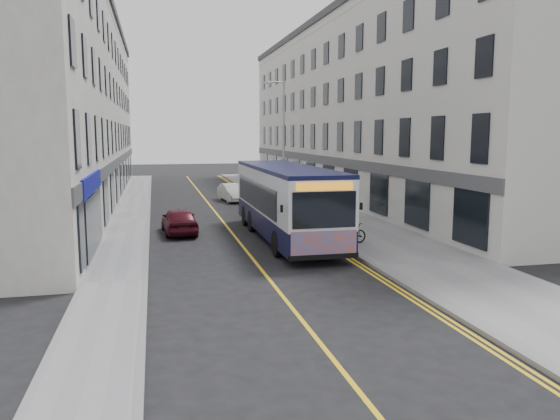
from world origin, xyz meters
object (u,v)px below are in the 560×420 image
streetlamp (282,140)px  pedestrian_far (309,194)px  pedestrian_near (328,193)px  city_bus (286,200)px  bicycle (349,234)px  car_maroon (179,220)px  car_white (232,193)px

streetlamp → pedestrian_far: size_ratio=4.59×
pedestrian_near → pedestrian_far: bearing=-138.3°
city_bus → bicycle: 3.42m
pedestrian_far → streetlamp: bearing=161.4°
bicycle → car_maroon: car_maroon is taller
city_bus → bicycle: city_bus is taller
pedestrian_near → pedestrian_far: 1.60m
car_white → car_maroon: 12.86m
streetlamp → car_white: size_ratio=2.11×
car_white → city_bus: bearing=-96.3°
pedestrian_far → car_white: 6.91m
bicycle → pedestrian_near: pedestrian_near is taller
car_maroon → car_white: bearing=-112.8°
streetlamp → pedestrian_far: (1.70, -0.06, -3.39)m
city_bus → bicycle: bearing=-46.2°
pedestrian_near → pedestrian_far: pedestrian_near is taller
car_maroon → streetlamp: bearing=-138.5°
bicycle → pedestrian_far: (1.47, 11.31, 0.42)m
streetlamp → car_white: streetlamp is taller
city_bus → car_white: bearing=91.6°
pedestrian_near → car_maroon: bearing=-123.9°
car_white → car_maroon: bearing=-117.4°
pedestrian_far → pedestrian_near: bearing=4.8°
bicycle → pedestrian_far: 11.42m
car_maroon → pedestrian_far: bearing=-145.2°
streetlamp → car_maroon: 10.10m
pedestrian_near → car_white: (-5.55, 4.99, -0.37)m
city_bus → pedestrian_near: city_bus is taller
city_bus → pedestrian_near: (5.16, 9.60, -0.82)m
city_bus → pedestrian_near: bearing=61.8°
streetlamp → pedestrian_near: (3.19, 0.53, -3.38)m
pedestrian_far → car_maroon: bearing=-158.6°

